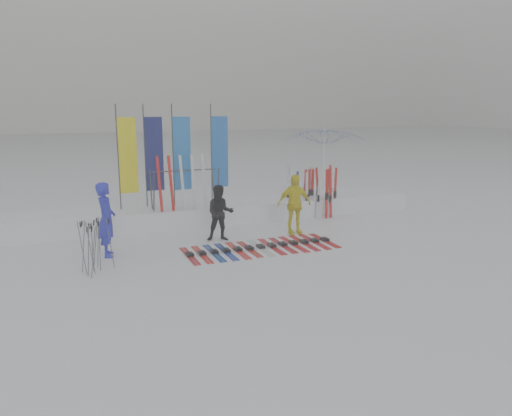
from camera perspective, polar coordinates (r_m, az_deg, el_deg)
name	(u,v)px	position (r m, az deg, el deg)	size (l,w,h in m)	color
ground	(273,260)	(12.39, 1.91, -6.02)	(120.00, 120.00, 0.00)	white
snow_bank	(217,212)	(16.49, -4.53, -0.45)	(14.00, 1.60, 0.60)	white
person_blue	(106,219)	(13.07, -16.75, -1.26)	(0.69, 0.45, 1.90)	#2025BD
person_black	(220,213)	(14.01, -4.12, -0.59)	(0.77, 0.60, 1.58)	black
person_yellow	(294,204)	(14.76, 4.37, 0.44)	(1.04, 0.43, 1.78)	yellow
tent_canopy	(324,166)	(19.11, 7.78, 4.82)	(3.27, 3.33, 3.00)	white
ski_row	(261,247)	(13.41, 0.58, -4.46)	(4.08, 1.69, 0.07)	#AF0E10
pole_cluster	(93,247)	(11.96, -18.09, -4.24)	(0.78, 0.85, 1.25)	#595B60
feather_flags	(171,154)	(16.00, -9.70, 6.10)	(3.54, 0.23, 3.20)	#383A3F
ski_rack	(185,183)	(15.61, -8.17, 2.82)	(2.04, 0.80, 1.23)	#383A3F
upright_skis	(313,192)	(17.39, 6.51, 1.83)	(1.74, 1.19, 1.70)	silver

